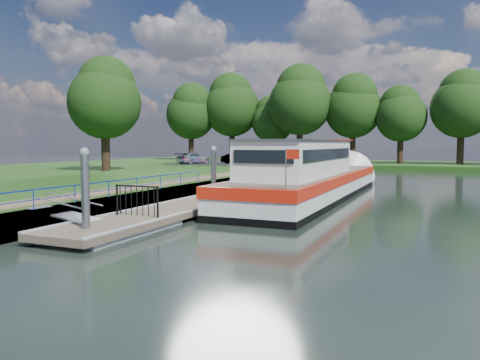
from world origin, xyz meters
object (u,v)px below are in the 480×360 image
at_px(barge, 315,178).
at_px(car_c, 193,158).
at_px(pontoon, 248,194).
at_px(car_a, 267,159).
at_px(car_b, 237,158).

relative_size(barge, car_c, 4.98).
distance_m(pontoon, barge, 3.92).
distance_m(car_a, car_b, 3.30).
bearing_deg(car_a, barge, -79.91).
xyz_separation_m(car_a, car_c, (-7.92, -2.62, 0.03)).
relative_size(car_b, car_c, 0.85).
bearing_deg(car_a, pontoon, -88.45).
bearing_deg(pontoon, car_b, 115.10).
height_order(pontoon, barge, barge).
bearing_deg(car_b, pontoon, -167.03).
distance_m(barge, car_b, 26.36).
bearing_deg(barge, car_c, 133.39).
height_order(pontoon, car_c, car_c).
distance_m(pontoon, car_b, 25.74).
height_order(car_a, car_b, car_b).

